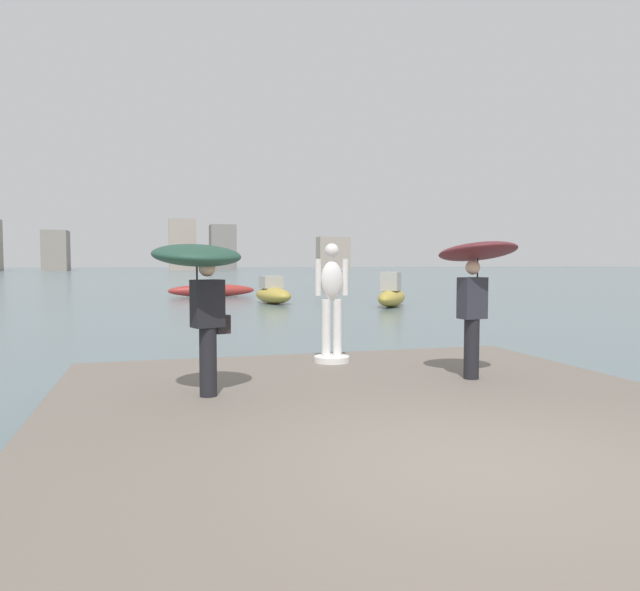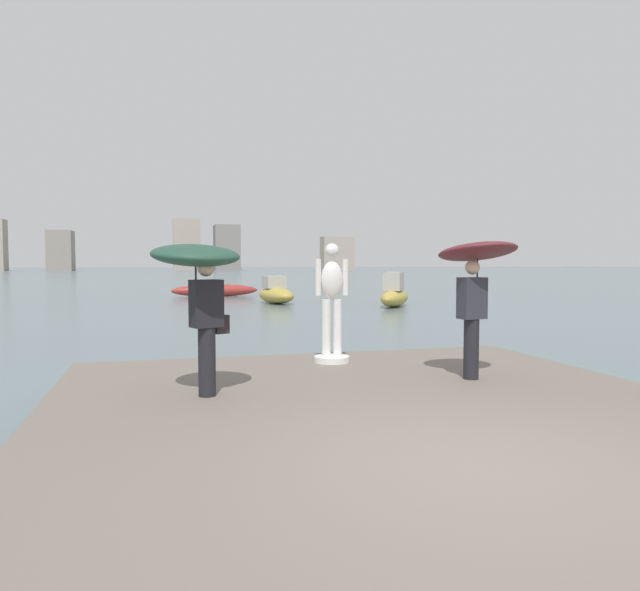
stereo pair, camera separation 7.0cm
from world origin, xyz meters
TOP-DOWN VIEW (x-y plane):
  - ground_plane at (0.00, 40.00)m, footprint 400.00×400.00m
  - pier at (0.00, 1.59)m, footprint 7.94×9.18m
  - statue_white_figure at (0.26, 5.15)m, footprint 0.60×0.60m
  - onlooker_left at (-2.07, 3.12)m, footprint 1.42×1.44m
  - onlooker_right at (1.89, 3.27)m, footprint 1.29×1.31m
  - boat_mid at (0.65, 31.63)m, footprint 5.23×1.22m
  - boat_leftward at (3.11, 24.99)m, footprint 1.96×3.56m
  - boat_rightward at (8.08, 21.37)m, footprint 2.84×3.42m
  - distant_skyline at (-4.56, 147.14)m, footprint 92.62×8.84m

SIDE VIEW (x-z plane):
  - ground_plane at x=0.00m, z-range 0.00..0.00m
  - pier at x=0.00m, z-range 0.00..0.40m
  - boat_mid at x=0.65m, z-range 0.00..0.75m
  - boat_leftward at x=3.11m, z-range -0.19..1.19m
  - boat_rightward at x=8.08m, z-range -0.26..1.37m
  - statue_white_figure at x=0.26m, z-range 0.34..2.35m
  - onlooker_left at x=-2.07m, z-range 0.98..2.96m
  - onlooker_right at x=1.89m, z-range 0.96..3.01m
  - distant_skyline at x=-4.56m, z-range -0.95..12.02m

